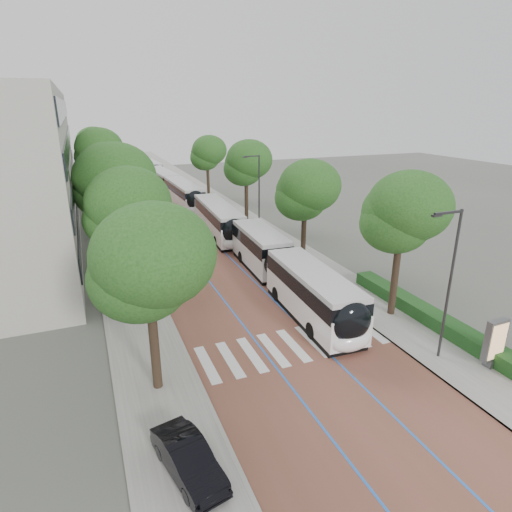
# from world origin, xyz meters

# --- Properties ---
(ground) EXTENTS (160.00, 160.00, 0.00)m
(ground) POSITION_xyz_m (0.00, 0.00, 0.00)
(ground) COLOR #51544C
(ground) RESTS_ON ground
(road) EXTENTS (11.00, 140.00, 0.02)m
(road) POSITION_xyz_m (0.00, 40.00, 0.01)
(road) COLOR brown
(road) RESTS_ON ground
(sidewalk_left) EXTENTS (4.00, 140.00, 0.12)m
(sidewalk_left) POSITION_xyz_m (-7.50, 40.00, 0.06)
(sidewalk_left) COLOR gray
(sidewalk_left) RESTS_ON ground
(sidewalk_right) EXTENTS (4.00, 140.00, 0.12)m
(sidewalk_right) POSITION_xyz_m (7.50, 40.00, 0.06)
(sidewalk_right) COLOR gray
(sidewalk_right) RESTS_ON ground
(kerb_left) EXTENTS (0.20, 140.00, 0.14)m
(kerb_left) POSITION_xyz_m (-5.60, 40.00, 0.06)
(kerb_left) COLOR gray
(kerb_left) RESTS_ON ground
(kerb_right) EXTENTS (0.20, 140.00, 0.14)m
(kerb_right) POSITION_xyz_m (5.60, 40.00, 0.06)
(kerb_right) COLOR gray
(kerb_right) RESTS_ON ground
(zebra_crossing) EXTENTS (10.55, 3.60, 0.01)m
(zebra_crossing) POSITION_xyz_m (0.20, 1.00, 0.03)
(zebra_crossing) COLOR silver
(zebra_crossing) RESTS_ON ground
(lane_line_left) EXTENTS (0.12, 126.00, 0.01)m
(lane_line_left) POSITION_xyz_m (-1.60, 40.00, 0.02)
(lane_line_left) COLOR blue
(lane_line_left) RESTS_ON road
(lane_line_right) EXTENTS (0.12, 126.00, 0.01)m
(lane_line_right) POSITION_xyz_m (1.60, 40.00, 0.02)
(lane_line_right) COLOR blue
(lane_line_right) RESTS_ON road
(hedge) EXTENTS (1.20, 14.00, 0.80)m
(hedge) POSITION_xyz_m (9.10, 0.00, 0.52)
(hedge) COLOR #174319
(hedge) RESTS_ON sidewalk_right
(streetlight_near) EXTENTS (1.82, 0.20, 8.00)m
(streetlight_near) POSITION_xyz_m (6.62, -3.00, 4.82)
(streetlight_near) COLOR #303033
(streetlight_near) RESTS_ON sidewalk_right
(streetlight_far) EXTENTS (1.82, 0.20, 8.00)m
(streetlight_far) POSITION_xyz_m (6.62, 22.00, 4.82)
(streetlight_far) COLOR #303033
(streetlight_far) RESTS_ON sidewalk_right
(lamp_post_left) EXTENTS (0.14, 0.14, 8.00)m
(lamp_post_left) POSITION_xyz_m (-6.10, 8.00, 4.12)
(lamp_post_left) COLOR #303033
(lamp_post_left) RESTS_ON sidewalk_left
(trees_left) EXTENTS (6.45, 60.40, 9.62)m
(trees_left) POSITION_xyz_m (-7.50, 25.47, 6.64)
(trees_left) COLOR black
(trees_left) RESTS_ON ground
(trees_right) EXTENTS (5.27, 47.01, 8.65)m
(trees_right) POSITION_xyz_m (7.70, 22.23, 6.12)
(trees_right) COLOR black
(trees_right) RESTS_ON ground
(lead_bus) EXTENTS (3.38, 18.49, 3.20)m
(lead_bus) POSITION_xyz_m (2.94, 7.36, 1.63)
(lead_bus) COLOR black
(lead_bus) RESTS_ON ground
(bus_queued_0) EXTENTS (3.14, 12.51, 3.20)m
(bus_queued_0) POSITION_xyz_m (2.80, 22.95, 1.62)
(bus_queued_0) COLOR white
(bus_queued_0) RESTS_ON ground
(bus_queued_1) EXTENTS (2.81, 12.45, 3.20)m
(bus_queued_1) POSITION_xyz_m (2.51, 37.21, 1.62)
(bus_queued_1) COLOR white
(bus_queued_1) RESTS_ON ground
(bus_queued_2) EXTENTS (3.25, 12.52, 3.20)m
(bus_queued_2) POSITION_xyz_m (1.95, 49.31, 1.62)
(bus_queued_2) COLOR white
(bus_queued_2) RESTS_ON ground
(bus_queued_3) EXTENTS (3.32, 12.53, 3.20)m
(bus_queued_3) POSITION_xyz_m (1.93, 62.72, 1.62)
(bus_queued_3) COLOR white
(bus_queued_3) RESTS_ON ground
(ad_panel) EXTENTS (1.27, 0.50, 2.61)m
(ad_panel) POSITION_xyz_m (8.56, -4.72, 1.49)
(ad_panel) COLOR #59595B
(ad_panel) RESTS_ON sidewalk_right
(parked_car) EXTENTS (2.21, 4.13, 1.29)m
(parked_car) POSITION_xyz_m (-7.35, -5.56, 0.77)
(parked_car) COLOR black
(parked_car) RESTS_ON sidewalk_left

